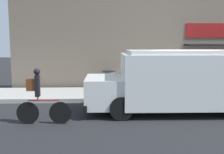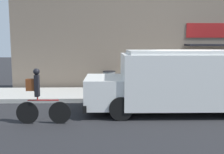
# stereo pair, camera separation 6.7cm
# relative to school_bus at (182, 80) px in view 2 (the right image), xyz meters

# --- Properties ---
(ground_plane) EXTENTS (70.00, 70.00, 0.00)m
(ground_plane) POSITION_rel_school_bus_xyz_m (0.41, 1.49, -1.15)
(ground_plane) COLOR #232326
(sidewalk) EXTENTS (28.00, 2.79, 0.18)m
(sidewalk) POSITION_rel_school_bus_xyz_m (0.41, 2.89, -1.06)
(sidewalk) COLOR #ADAAA3
(sidewalk) RESTS_ON ground_plane
(storefront) EXTENTS (15.91, 1.10, 5.00)m
(storefront) POSITION_rel_school_bus_xyz_m (0.50, 4.61, 1.35)
(storefront) COLOR #756656
(storefront) RESTS_ON ground_plane
(school_bus) EXTENTS (6.32, 2.80, 2.20)m
(school_bus) POSITION_rel_school_bus_xyz_m (0.00, 0.00, 0.00)
(school_bus) COLOR white
(school_bus) RESTS_ON ground_plane
(cyclist) EXTENTS (1.67, 0.20, 1.70)m
(cyclist) POSITION_rel_school_bus_xyz_m (-4.74, -1.27, -0.35)
(cyclist) COLOR black
(cyclist) RESTS_ON ground_plane
(trash_bin) EXTENTS (0.62, 0.62, 0.88)m
(trash_bin) POSITION_rel_school_bus_xyz_m (-2.51, 3.93, -0.53)
(trash_bin) COLOR slate
(trash_bin) RESTS_ON sidewalk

